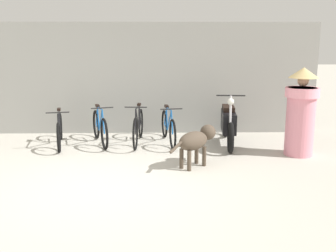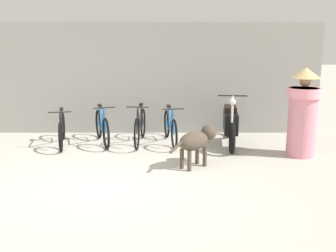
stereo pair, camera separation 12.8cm
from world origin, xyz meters
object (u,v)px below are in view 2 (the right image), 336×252
(bicycle_0, at_px, (61,130))
(bicycle_2, at_px, (139,127))
(bicycle_1, at_px, (101,128))
(stray_dog, at_px, (196,140))
(motorcycle, at_px, (229,124))
(bicycle_3, at_px, (169,128))
(person_in_robes, at_px, (302,112))

(bicycle_0, height_order, bicycle_2, bicycle_2)
(bicycle_1, bearing_deg, stray_dog, 32.30)
(bicycle_2, distance_m, motorcycle, 1.95)
(bicycle_0, relative_size, bicycle_2, 0.95)
(bicycle_1, height_order, bicycle_3, bicycle_1)
(bicycle_3, xyz_separation_m, stray_dog, (0.47, -1.61, 0.14))
(motorcycle, bearing_deg, person_in_robes, 62.20)
(bicycle_0, relative_size, person_in_robes, 0.96)
(bicycle_0, bearing_deg, stray_dog, 50.63)
(bicycle_1, bearing_deg, bicycle_3, 72.36)
(motorcycle, relative_size, stray_dog, 2.14)
(bicycle_2, xyz_separation_m, person_in_robes, (3.19, -0.93, 0.50))
(bicycle_1, distance_m, bicycle_3, 1.48)
(motorcycle, bearing_deg, bicycle_2, -87.27)
(bicycle_1, xyz_separation_m, bicycle_2, (0.82, 0.01, 0.01))
(bicycle_2, height_order, stray_dog, bicycle_2)
(bicycle_0, xyz_separation_m, person_in_robes, (4.85, -0.78, 0.54))
(stray_dog, distance_m, person_in_robes, 2.20)
(bicycle_1, height_order, person_in_robes, person_in_robes)
(bicycle_2, distance_m, person_in_robes, 3.36)
(bicycle_2, bearing_deg, motorcycle, 90.42)
(bicycle_2, bearing_deg, bicycle_1, -86.04)
(bicycle_3, distance_m, stray_dog, 1.68)
(bicycle_0, xyz_separation_m, bicycle_1, (0.84, 0.14, 0.02))
(person_in_robes, bearing_deg, stray_dog, 61.52)
(motorcycle, xyz_separation_m, person_in_robes, (1.25, -0.82, 0.41))
(bicycle_2, relative_size, stray_dog, 1.86)
(stray_dog, bearing_deg, bicycle_3, 63.18)
(bicycle_3, distance_m, person_in_robes, 2.75)
(bicycle_1, distance_m, stray_dog, 2.51)
(bicycle_3, bearing_deg, bicycle_2, -97.02)
(motorcycle, bearing_deg, bicycle_3, -89.54)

